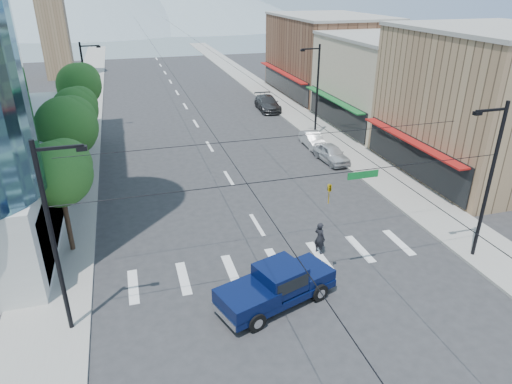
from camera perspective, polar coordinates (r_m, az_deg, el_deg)
ground at (r=24.75m, az=4.13°, el=-10.60°), size 160.00×160.00×0.00m
sidewalk_left at (r=60.68m, az=-20.54°, el=9.74°), size 4.00×120.00×0.15m
sidewalk_right at (r=63.51m, az=1.89°, el=11.90°), size 4.00×120.00×0.15m
shop_near at (r=40.66m, az=26.91°, el=9.69°), size 12.00×14.00×11.00m
shop_mid at (r=51.71m, az=16.38°, el=12.95°), size 12.00×14.00×9.00m
shop_far at (r=65.50m, az=8.91°, el=16.42°), size 12.00×18.00×10.00m
clock_tower at (r=81.40m, az=-24.35°, el=20.28°), size 4.80×4.80×20.40m
tree_near at (r=26.85m, az=-23.24°, el=2.42°), size 3.65×3.64×6.71m
tree_midnear at (r=33.28m, az=-22.37°, el=7.79°), size 4.09×4.09×7.52m
tree_midfar at (r=40.17m, az=-21.50°, el=9.73°), size 3.65×3.64×6.71m
tree_far at (r=46.87m, az=-21.11°, el=12.53°), size 4.09×4.09×7.52m
signal_rig at (r=21.61m, az=5.89°, el=-1.91°), size 21.80×0.20×9.00m
lamp_pole_nw at (r=49.80m, az=-20.34°, el=12.52°), size 2.00×0.25×9.00m
lamp_pole_ne at (r=45.56m, az=7.53°, el=12.78°), size 2.00×0.25×9.00m
pickup_truck at (r=22.36m, az=2.51°, el=-11.56°), size 6.38×3.92×2.04m
pedestrian at (r=26.44m, az=7.97°, el=-5.72°), size 0.73×0.85×1.97m
parked_car_near at (r=40.16m, az=9.40°, el=4.77°), size 2.09×4.50×1.49m
parked_car_mid at (r=43.76m, az=7.09°, el=6.52°), size 1.60×4.22×1.37m
parked_car_far at (r=56.34m, az=1.45°, el=11.03°), size 2.72×5.95×1.69m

